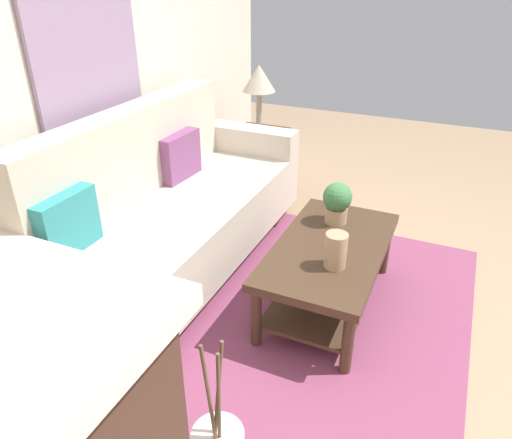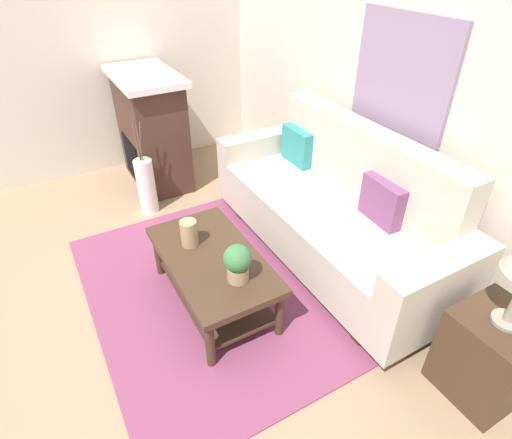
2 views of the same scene
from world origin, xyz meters
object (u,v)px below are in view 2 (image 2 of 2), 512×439
(couch, at_px, (334,211))
(throw_pillow_plum, at_px, (383,201))
(coffee_table, at_px, (213,269))
(floor_vase, at_px, (147,186))
(framed_painting, at_px, (402,74))
(fireplace, at_px, (152,129))
(throw_pillow_teal, at_px, (298,146))
(tabletop_vase, at_px, (189,233))
(potted_plant_tabletop, at_px, (238,262))
(side_table, at_px, (489,356))

(couch, xyz_separation_m, throw_pillow_plum, (0.36, 0.13, 0.25))
(throw_pillow_plum, relative_size, coffee_table, 0.33)
(floor_vase, relative_size, framed_painting, 0.62)
(fireplace, bearing_deg, couch, 23.30)
(floor_vase, bearing_deg, throw_pillow_teal, 61.22)
(throw_pillow_teal, relative_size, framed_painting, 0.41)
(tabletop_vase, bearing_deg, floor_vase, 178.30)
(throw_pillow_plum, relative_size, framed_painting, 0.41)
(throw_pillow_teal, relative_size, fireplace, 0.31)
(coffee_table, xyz_separation_m, floor_vase, (-1.44, -0.04, -0.04))
(tabletop_vase, bearing_deg, potted_plant_tabletop, 15.23)
(throw_pillow_teal, relative_size, floor_vase, 0.66)
(throw_pillow_plum, distance_m, floor_vase, 2.20)
(coffee_table, relative_size, framed_painting, 1.25)
(throw_pillow_plum, xyz_separation_m, floor_vase, (-1.76, -1.25, -0.41))
(fireplace, height_order, framed_painting, framed_painting)
(fireplace, distance_m, framed_painting, 2.51)
(coffee_table, distance_m, potted_plant_tabletop, 0.39)
(coffee_table, bearing_deg, potted_plant_tabletop, 10.41)
(side_table, bearing_deg, coffee_table, -142.59)
(side_table, bearing_deg, fireplace, -166.11)
(tabletop_vase, distance_m, side_table, 1.99)
(couch, distance_m, fireplace, 2.14)
(floor_vase, bearing_deg, couch, 38.67)
(throw_pillow_teal, bearing_deg, floor_vase, -118.78)
(coffee_table, height_order, side_table, side_table)
(tabletop_vase, bearing_deg, framed_painting, 84.32)
(couch, relative_size, side_table, 4.08)
(couch, relative_size, potted_plant_tabletop, 8.72)
(couch, relative_size, coffee_table, 2.08)
(couch, height_order, throw_pillow_plum, couch)
(side_table, distance_m, fireplace, 3.52)
(throw_pillow_plum, distance_m, side_table, 1.16)
(couch, height_order, throw_pillow_teal, couch)
(throw_pillow_teal, xyz_separation_m, throw_pillow_plum, (1.07, 0.00, 0.00))
(throw_pillow_teal, xyz_separation_m, potted_plant_tabletop, (1.04, -1.15, -0.11))
(couch, relative_size, fireplace, 1.97)
(potted_plant_tabletop, height_order, framed_painting, framed_painting)
(couch, xyz_separation_m, tabletop_vase, (-0.16, -1.16, 0.10))
(potted_plant_tabletop, height_order, side_table, potted_plant_tabletop)
(coffee_table, bearing_deg, floor_vase, -178.30)
(coffee_table, relative_size, side_table, 1.96)
(side_table, bearing_deg, throw_pillow_plum, 173.27)
(coffee_table, bearing_deg, throw_pillow_plum, 75.01)
(framed_painting, bearing_deg, potted_plant_tabletop, -77.69)
(throw_pillow_plum, height_order, coffee_table, throw_pillow_plum)
(couch, bearing_deg, floor_vase, -141.33)
(side_table, height_order, floor_vase, side_table)
(coffee_table, height_order, tabletop_vase, tabletop_vase)
(throw_pillow_plum, bearing_deg, floor_vase, -144.68)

